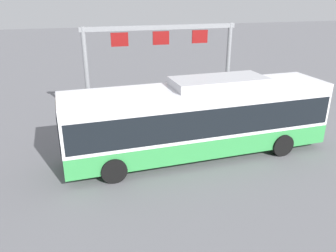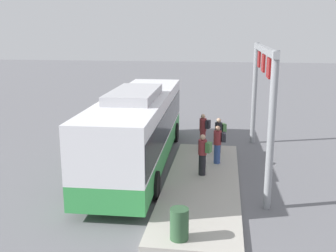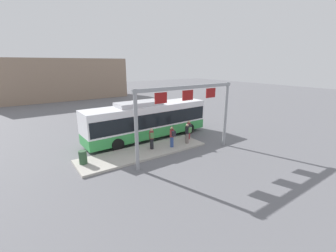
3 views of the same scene
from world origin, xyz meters
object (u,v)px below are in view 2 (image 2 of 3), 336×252
person_boarding (203,130)px  person_waiting_mid (218,143)px  person_waiting_far (203,154)px  trash_bin (179,224)px  person_waiting_near (219,134)px  bus_main (139,125)px

person_boarding → person_waiting_mid: same height
person_waiting_far → trash_bin: size_ratio=1.86×
person_boarding → person_waiting_near: 1.10m
person_boarding → person_waiting_near: same height
person_boarding → person_waiting_far: size_ratio=1.00×
person_waiting_near → person_waiting_far: same height
person_boarding → person_waiting_mid: size_ratio=1.00×
person_waiting_near → person_boarding: bearing=-73.4°
person_waiting_mid → trash_bin: person_waiting_mid is taller
person_boarding → trash_bin: 9.03m
person_waiting_mid → person_waiting_far: (-1.55, 0.55, 0.00)m
person_waiting_far → person_boarding: bearing=-66.1°
person_waiting_mid → person_waiting_far: same height
person_waiting_mid → bus_main: bearing=1.8°
person_waiting_near → trash_bin: person_waiting_near is taller
person_waiting_mid → trash_bin: (-6.66, 0.90, -0.44)m
bus_main → trash_bin: (-6.45, -2.53, -1.20)m
bus_main → person_waiting_mid: size_ratio=6.93×
bus_main → person_waiting_near: (1.79, -3.43, -0.76)m
person_boarding → person_waiting_mid: bearing=126.1°
person_waiting_near → person_waiting_mid: same height
person_boarding → person_waiting_far: same height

